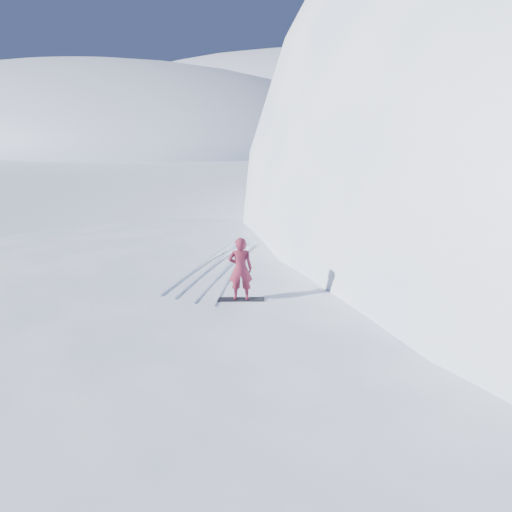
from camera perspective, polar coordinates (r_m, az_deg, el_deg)
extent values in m
plane|color=white|center=(14.32, -12.41, -16.74)|extent=(400.00, 400.00, 0.00)
ellipsoid|color=white|center=(15.82, -2.46, -12.28)|extent=(36.00, 28.00, 4.80)
ellipsoid|color=white|center=(103.99, -21.50, 14.27)|extent=(120.00, 70.00, 28.00)
ellipsoid|color=white|center=(128.04, 6.03, 16.40)|extent=(140.00, 90.00, 36.00)
ellipsoid|color=white|center=(15.93, -28.82, -14.89)|extent=(6.00, 5.40, 0.80)
ellipsoid|color=white|center=(19.44, -5.70, -5.78)|extent=(7.00, 6.30, 1.00)
ellipsoid|color=white|center=(15.13, 20.51, -15.44)|extent=(4.00, 3.60, 0.60)
cube|color=black|center=(14.08, -1.91, -5.41)|extent=(1.40, 0.93, 0.02)
imported|color=maroon|center=(13.67, -1.95, -1.62)|extent=(0.86, 0.76, 1.98)
cube|color=silver|center=(17.02, -6.62, -0.83)|extent=(0.80, 5.96, 0.04)
cube|color=silver|center=(16.80, -5.45, -1.07)|extent=(1.04, 5.93, 0.04)
cube|color=silver|center=(16.51, -3.78, -1.41)|extent=(1.33, 5.88, 0.04)
cube|color=silver|center=(16.37, -2.88, -1.59)|extent=(2.05, 5.68, 0.04)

